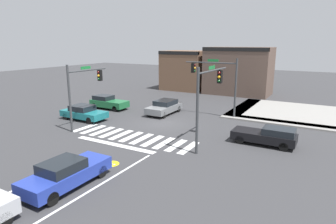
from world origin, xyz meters
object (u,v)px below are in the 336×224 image
at_px(traffic_signal_southeast, 209,91).
at_px(car_blue, 66,173).
at_px(car_teal, 84,112).
at_px(car_black, 267,136).
at_px(traffic_signal_northeast, 216,76).
at_px(car_green, 108,102).
at_px(traffic_signal_southwest, 84,85).
at_px(car_gray, 164,107).

bearing_deg(traffic_signal_southeast, car_blue, 157.33).
bearing_deg(car_teal, car_black, -175.28).
distance_m(traffic_signal_northeast, car_black, 9.31).
xyz_separation_m(car_green, car_teal, (1.14, -4.76, -0.03)).
height_order(traffic_signal_southwest, car_gray, traffic_signal_southwest).
bearing_deg(car_green, traffic_signal_southwest, -63.91).
distance_m(traffic_signal_southeast, car_black, 5.35).
relative_size(traffic_signal_southwest, car_blue, 1.15).
bearing_deg(car_green, car_blue, -55.63).
bearing_deg(car_black, car_teal, 4.72).
distance_m(traffic_signal_southeast, car_teal, 13.21).
bearing_deg(traffic_signal_southeast, traffic_signal_southwest, 94.27).
bearing_deg(traffic_signal_southeast, car_black, -58.65).
bearing_deg(traffic_signal_southwest, car_gray, -24.69).
bearing_deg(car_black, traffic_signal_northeast, -44.62).
distance_m(car_blue, car_black, 13.60).
xyz_separation_m(car_gray, car_black, (11.00, -4.42, -0.04)).
xyz_separation_m(traffic_signal_northeast, car_blue, (-1.25, -17.50, -3.20)).
height_order(traffic_signal_southeast, traffic_signal_northeast, traffic_signal_northeast).
height_order(car_teal, car_black, car_teal).
bearing_deg(car_teal, car_blue, 131.83).
bearing_deg(car_gray, traffic_signal_southwest, -24.69).
height_order(traffic_signal_southeast, car_gray, traffic_signal_southeast).
xyz_separation_m(traffic_signal_southeast, car_black, (3.65, 2.22, -3.23)).
bearing_deg(traffic_signal_southeast, car_green, 67.99).
relative_size(car_gray, car_black, 1.02).
distance_m(traffic_signal_southwest, car_green, 7.74).
relative_size(traffic_signal_southeast, car_teal, 1.28).
relative_size(traffic_signal_southwest, car_black, 1.24).
bearing_deg(car_gray, car_blue, 12.62).
relative_size(car_teal, car_black, 1.01).
relative_size(car_blue, car_gray, 1.06).
distance_m(traffic_signal_northeast, car_gray, 6.01).
xyz_separation_m(traffic_signal_southwest, car_gray, (3.42, 7.44, -2.92)).
xyz_separation_m(traffic_signal_southwest, car_black, (14.42, 3.03, -2.96)).
height_order(car_teal, car_gray, car_gray).
distance_m(car_blue, car_teal, 13.44).
distance_m(car_green, car_teal, 4.90).
xyz_separation_m(traffic_signal_northeast, car_green, (-11.36, -2.73, -3.20)).
bearing_deg(car_gray, traffic_signal_northeast, 109.76).
xyz_separation_m(car_teal, car_black, (16.43, 1.36, -0.01)).
height_order(car_blue, car_green, car_blue).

